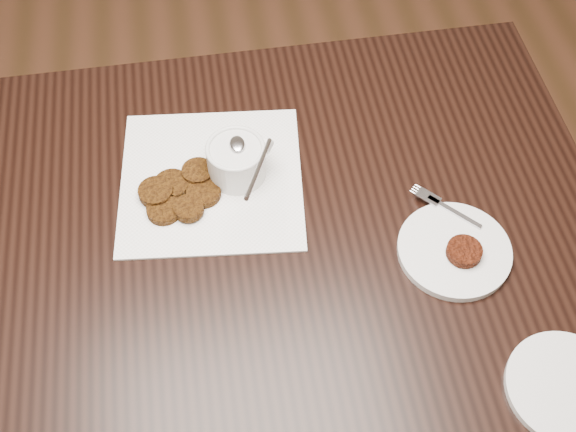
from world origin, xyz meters
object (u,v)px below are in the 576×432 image
object	(u,v)px
napkin	(211,180)
sauce_ramekin	(235,147)
plate_empty	(566,388)
table	(229,333)
plate_with_patty	(455,248)

from	to	relation	value
napkin	sauce_ramekin	size ratio (longest dim) A/B	2.27
sauce_ramekin	plate_empty	distance (m)	0.63
table	sauce_ramekin	size ratio (longest dim) A/B	9.70
table	plate_empty	size ratio (longest dim) A/B	7.67
napkin	sauce_ramekin	bearing A→B (deg)	6.52
plate_empty	plate_with_patty	bearing A→B (deg)	109.98
plate_with_patty	plate_empty	xyz separation A→B (m)	(0.09, -0.25, -0.01)
table	plate_with_patty	xyz separation A→B (m)	(0.38, -0.10, 0.39)
plate_with_patty	plate_empty	bearing A→B (deg)	-70.02
napkin	plate_empty	bearing A→B (deg)	-44.76
table	plate_empty	bearing A→B (deg)	-36.47
napkin	plate_empty	world-z (taller)	plate_empty
table	plate_empty	distance (m)	0.70
napkin	sauce_ramekin	distance (m)	0.09
sauce_ramekin	plate_with_patty	distance (m)	0.40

